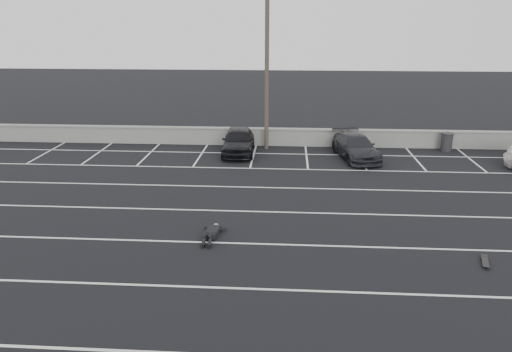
# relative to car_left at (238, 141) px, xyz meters

# --- Properties ---
(ground) EXTENTS (120.00, 120.00, 0.00)m
(ground) POSITION_rel_car_left_xyz_m (2.89, -11.99, -0.74)
(ground) COLOR black
(ground) RESTS_ON ground
(seawall) EXTENTS (50.00, 0.45, 1.06)m
(seawall) POSITION_rel_car_left_xyz_m (2.89, 2.01, -0.20)
(seawall) COLOR gray
(seawall) RESTS_ON ground
(stall_lines) EXTENTS (36.00, 20.05, 0.01)m
(stall_lines) POSITION_rel_car_left_xyz_m (2.81, -7.58, -0.74)
(stall_lines) COLOR silver
(stall_lines) RESTS_ON ground
(car_left) EXTENTS (1.94, 4.44, 1.49)m
(car_left) POSITION_rel_car_left_xyz_m (0.00, 0.00, 0.00)
(car_left) COLOR black
(car_left) RESTS_ON ground
(car_right) EXTENTS (2.66, 4.73, 1.29)m
(car_right) POSITION_rel_car_left_xyz_m (6.58, -0.62, -0.10)
(car_right) COLOR black
(car_right) RESTS_ON ground
(utility_pole) EXTENTS (1.22, 0.24, 9.11)m
(utility_pole) POSITION_rel_car_left_xyz_m (1.55, 1.21, 3.87)
(utility_pole) COLOR #4C4238
(utility_pole) RESTS_ON ground
(trash_bin) EXTENTS (0.71, 0.71, 1.07)m
(trash_bin) POSITION_rel_car_left_xyz_m (12.07, 1.30, -0.20)
(trash_bin) COLOR #272729
(trash_bin) RESTS_ON ground
(person) EXTENTS (1.24, 2.39, 0.45)m
(person) POSITION_rel_car_left_xyz_m (0.22, -11.31, -0.52)
(person) COLOR black
(person) RESTS_ON ground
(skateboard) EXTENTS (0.39, 0.78, 0.09)m
(skateboard) POSITION_rel_car_left_xyz_m (9.16, -12.96, -0.67)
(skateboard) COLOR black
(skateboard) RESTS_ON ground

